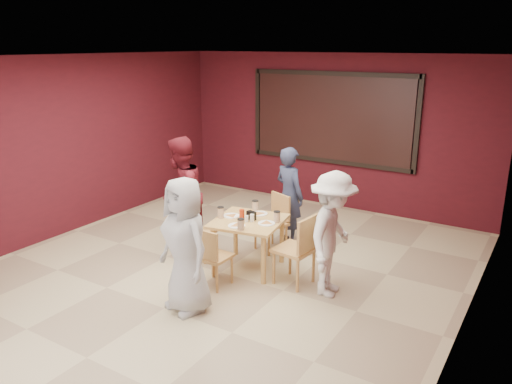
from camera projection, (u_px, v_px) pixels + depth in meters
The scene contains 11 objects.
floor at pixel (221, 272), 6.70m from camera, with size 7.00×7.00×0.00m, color #C6B789.
window_blinds at pixel (331, 118), 9.03m from camera, with size 3.00×0.02×1.50m, color black.
dining_table at pixel (248, 225), 6.66m from camera, with size 1.02×1.02×0.85m.
chair_front at pixel (211, 254), 6.18m from camera, with size 0.39×0.39×0.79m.
chair_back at pixel (275, 219), 7.35m from camera, with size 0.52×0.52×0.83m.
chair_left at pixel (196, 229), 7.05m from camera, with size 0.42×0.42×0.77m.
chair_right at pixel (299, 246), 6.22m from camera, with size 0.50×0.50×0.93m.
diner_front at pixel (185, 245), 5.57m from camera, with size 0.77×0.50×1.58m, color #AFAFAF.
diner_back at pixel (289, 196), 7.52m from camera, with size 0.55×0.36×1.50m, color #2D3350.
diner_left at pixel (181, 195), 7.20m from camera, with size 0.82×0.64×1.70m, color maroon.
diner_right at pixel (332, 235), 5.94m from camera, with size 0.99×0.57×1.54m, color white.
Camera 1 is at (3.64, -4.93, 2.96)m, focal length 35.00 mm.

